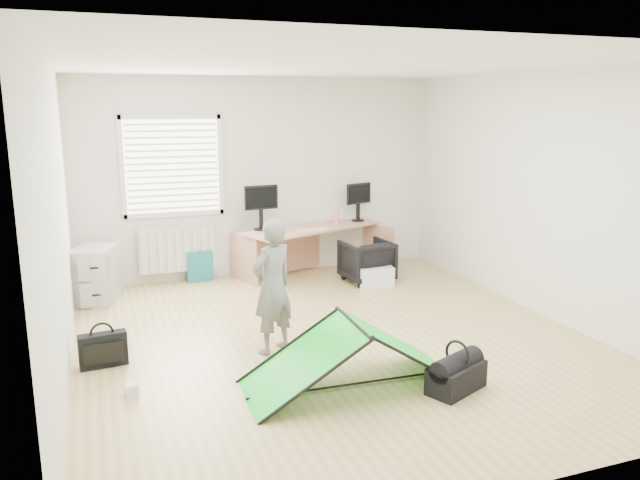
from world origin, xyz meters
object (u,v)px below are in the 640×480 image
object	(u,v)px
duffel_bag	(456,378)
filing_cabinet	(96,275)
laptop_bag	(103,350)
monitor_right	(358,207)
thermos	(336,216)
kite	(353,354)
office_chair	(367,261)
monitor_left	(261,214)
desk	(314,251)
storage_crate	(374,276)
person	(272,286)

from	to	relation	value
duffel_bag	filing_cabinet	bearing A→B (deg)	103.95
filing_cabinet	duffel_bag	distance (m)	4.52
laptop_bag	monitor_right	bearing A→B (deg)	28.40
thermos	kite	distance (m)	3.70
office_chair	laptop_bag	bearing A→B (deg)	22.11
filing_cabinet	kite	world-z (taller)	filing_cabinet
monitor_left	laptop_bag	distance (m)	3.23
desk	thermos	size ratio (longest dim) A/B	7.85
monitor_left	duffel_bag	xyz separation A→B (m)	(0.64, -3.86, -0.79)
kite	monitor_left	bearing A→B (deg)	90.32
thermos	laptop_bag	bearing A→B (deg)	-144.19
office_chair	laptop_bag	xyz separation A→B (m)	(-3.40, -1.72, -0.12)
thermos	laptop_bag	size ratio (longest dim) A/B	0.61
thermos	storage_crate	bearing A→B (deg)	-73.08
storage_crate	duffel_bag	distance (m)	3.13
monitor_left	kite	bearing A→B (deg)	-97.04
filing_cabinet	kite	xyz separation A→B (m)	(1.99, -3.19, -0.05)
person	kite	world-z (taller)	person
monitor_right	thermos	size ratio (longest dim) A/B	1.65
kite	duffel_bag	xyz separation A→B (m)	(0.78, -0.38, -0.17)
monitor_left	monitor_right	distance (m)	1.49
thermos	person	world-z (taller)	person
thermos	office_chair	size ratio (longest dim) A/B	0.41
thermos	kite	size ratio (longest dim) A/B	0.14
duffel_bag	person	bearing A→B (deg)	107.86
office_chair	duffel_bag	xyz separation A→B (m)	(-0.65, -3.25, -0.17)
thermos	person	bearing A→B (deg)	-123.31
thermos	office_chair	distance (m)	0.81
duffel_bag	thermos	bearing A→B (deg)	59.63
monitor_left	duffel_bag	bearing A→B (deg)	-85.37
office_chair	kite	world-z (taller)	kite
office_chair	person	size ratio (longest dim) A/B	0.47
office_chair	duffel_bag	size ratio (longest dim) A/B	1.18
duffel_bag	laptop_bag	bearing A→B (deg)	127.02
office_chair	person	world-z (taller)	person
kite	laptop_bag	world-z (taller)	kite
monitor_left	office_chair	world-z (taller)	monitor_left
duffel_bag	kite	bearing A→B (deg)	130.36
thermos	office_chair	world-z (taller)	thermos
person	desk	bearing A→B (deg)	-145.54
monitor_left	thermos	size ratio (longest dim) A/B	1.81
desk	duffel_bag	distance (m)	3.83
filing_cabinet	storage_crate	distance (m)	3.48
desk	monitor_left	distance (m)	0.93
filing_cabinet	monitor_left	xyz separation A→B (m)	(2.13, 0.29, 0.57)
office_chair	thermos	bearing A→B (deg)	-74.42
monitor_right	duffel_bag	bearing A→B (deg)	-120.18
desk	person	bearing A→B (deg)	-137.79
filing_cabinet	office_chair	xyz separation A→B (m)	(3.42, -0.32, -0.05)
monitor_left	storage_crate	world-z (taller)	monitor_left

